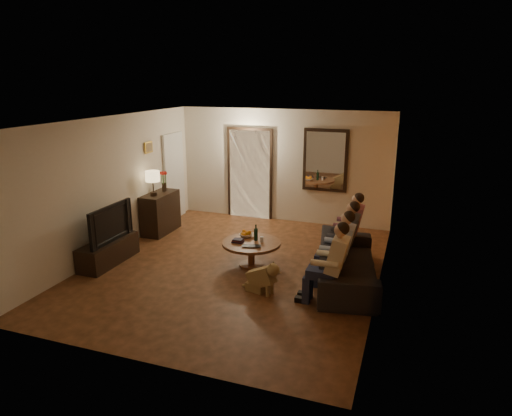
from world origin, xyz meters
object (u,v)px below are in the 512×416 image
(dresser, at_px, (160,213))
(sofa, at_px, (348,262))
(tv_stand, at_px, (108,252))
(dog, at_px, (261,276))
(person_b, at_px, (339,253))
(coffee_table, at_px, (251,254))
(tv, at_px, (106,223))
(bowl, at_px, (246,235))
(table_lamp, at_px, (153,183))
(person_a, at_px, (332,267))
(wine_bottle, at_px, (256,232))
(person_c, at_px, (345,240))
(laptop, at_px, (251,247))
(person_d, at_px, (350,230))

(dresser, xyz_separation_m, sofa, (4.23, -1.17, -0.10))
(tv_stand, xyz_separation_m, dog, (3.02, -0.22, 0.06))
(person_b, xyz_separation_m, coffee_table, (-1.63, 0.38, -0.38))
(sofa, relative_size, dog, 4.16)
(tv, relative_size, coffee_table, 1.10)
(person_b, bearing_deg, bowl, 161.53)
(dresser, distance_m, tv, 1.87)
(table_lamp, distance_m, bowl, 2.50)
(person_a, xyz_separation_m, wine_bottle, (-1.58, 1.08, 0.01))
(table_lamp, height_order, person_b, table_lamp)
(sofa, distance_m, coffee_table, 1.73)
(table_lamp, relative_size, bowl, 2.08)
(sofa, bearing_deg, wine_bottle, 73.81)
(person_a, xyz_separation_m, coffee_table, (-1.63, 0.98, -0.38))
(person_c, bearing_deg, dresser, 168.12)
(person_c, height_order, coffee_table, person_c)
(person_a, distance_m, laptop, 1.69)
(dog, bearing_deg, tv_stand, -169.77)
(person_a, bearing_deg, tv, 176.84)
(tv_stand, bearing_deg, wine_bottle, 18.50)
(table_lamp, bearing_deg, person_b, -16.82)
(person_b, bearing_deg, coffee_table, 166.74)
(dresser, distance_m, wine_bottle, 2.75)
(tv, relative_size, person_a, 0.97)
(person_b, bearing_deg, person_c, 90.00)
(person_d, xyz_separation_m, bowl, (-1.81, -0.60, -0.12))
(table_lamp, distance_m, laptop, 2.93)
(person_c, distance_m, person_d, 0.60)
(person_c, bearing_deg, tv, -166.77)
(dresser, bearing_deg, person_b, -19.57)
(dresser, bearing_deg, table_lamp, -90.00)
(dog, bearing_deg, person_d, 72.44)
(person_d, height_order, coffee_table, person_d)
(table_lamp, bearing_deg, dog, -31.31)
(person_c, bearing_deg, wine_bottle, -175.77)
(tv, relative_size, dog, 2.08)
(bowl, bearing_deg, laptop, -60.75)
(dresser, xyz_separation_m, person_c, (4.13, -0.87, 0.16))
(bowl, bearing_deg, wine_bottle, -27.55)
(tv, bearing_deg, dog, -94.09)
(dresser, distance_m, coffee_table, 2.74)
(person_b, distance_m, dog, 1.30)
(person_b, relative_size, laptop, 3.65)
(bowl, bearing_deg, person_d, 18.28)
(laptop, bearing_deg, person_b, -20.84)
(coffee_table, relative_size, laptop, 3.20)
(person_d, bearing_deg, laptop, -144.30)
(table_lamp, bearing_deg, coffee_table, -19.06)
(sofa, bearing_deg, coffee_table, 77.29)
(wine_bottle, bearing_deg, sofa, -6.24)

